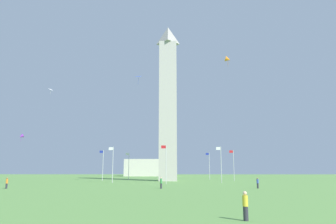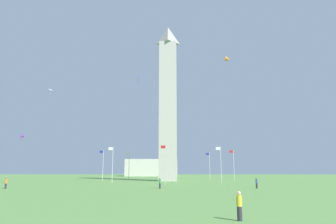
{
  "view_description": "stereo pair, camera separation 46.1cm",
  "coord_description": "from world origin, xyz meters",
  "px_view_note": "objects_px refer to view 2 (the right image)",
  "views": [
    {
      "loc": [
        -1.95,
        84.01,
        2.87
      ],
      "look_at": [
        0.0,
        0.0,
        18.59
      ],
      "focal_mm": 33.2,
      "sensor_mm": 36.0,
      "label": 1
    },
    {
      "loc": [
        -2.41,
        84.0,
        2.87
      ],
      "look_at": [
        0.0,
        0.0,
        18.59
      ],
      "focal_mm": 33.2,
      "sensor_mm": 36.0,
      "label": 2
    }
  ],
  "objects_px": {
    "flagpole_se": "(221,163)",
    "flagpole_sw": "(209,165)",
    "flagpole_e": "(165,162)",
    "kite_white_diamond": "(50,90)",
    "obelisk_monument": "(168,101)",
    "kite_purple_delta": "(21,136)",
    "flagpole_nw": "(129,165)",
    "person_green_shirt": "(160,183)",
    "distant_building": "(152,168)",
    "kite_orange_delta": "(227,59)",
    "flagpole_ne": "(112,163)",
    "flagpole_n": "(103,164)",
    "flagpole_s": "(234,164)",
    "flagpole_w": "(169,165)",
    "person_yellow_shirt": "(239,206)",
    "kite_blue_diamond": "(138,77)",
    "person_blue_shirt": "(257,183)",
    "person_orange_shirt": "(6,183)"
  },
  "relations": [
    {
      "from": "obelisk_monument",
      "to": "flagpole_w",
      "type": "distance_m",
      "value": 24.63
    },
    {
      "from": "obelisk_monument",
      "to": "flagpole_e",
      "type": "distance_m",
      "value": 24.63
    },
    {
      "from": "person_green_shirt",
      "to": "person_blue_shirt",
      "type": "height_order",
      "value": "person_green_shirt"
    },
    {
      "from": "kite_orange_delta",
      "to": "kite_purple_delta",
      "type": "relative_size",
      "value": 1.56
    },
    {
      "from": "flagpole_e",
      "to": "flagpole_se",
      "type": "relative_size",
      "value": 1.0
    },
    {
      "from": "flagpole_n",
      "to": "flagpole_s",
      "type": "xyz_separation_m",
      "value": [
        -34.97,
        0.0,
        0.0
      ]
    },
    {
      "from": "obelisk_monument",
      "to": "flagpole_n",
      "type": "relative_size",
      "value": 5.34
    },
    {
      "from": "flagpole_nw",
      "to": "flagpole_s",
      "type": "bearing_deg",
      "value": 157.5
    },
    {
      "from": "flagpole_s",
      "to": "flagpole_ne",
      "type": "bearing_deg",
      "value": 22.5
    },
    {
      "from": "person_orange_shirt",
      "to": "flagpole_w",
      "type": "bearing_deg",
      "value": -20.04
    },
    {
      "from": "flagpole_nw",
      "to": "kite_blue_diamond",
      "type": "distance_m",
      "value": 31.21
    },
    {
      "from": "kite_white_diamond",
      "to": "kite_orange_delta",
      "type": "bearing_deg",
      "value": -174.14
    },
    {
      "from": "kite_orange_delta",
      "to": "distant_building",
      "type": "relative_size",
      "value": 0.11
    },
    {
      "from": "obelisk_monument",
      "to": "flagpole_ne",
      "type": "bearing_deg",
      "value": 44.86
    },
    {
      "from": "flagpole_ne",
      "to": "flagpole_nw",
      "type": "bearing_deg",
      "value": -90.0
    },
    {
      "from": "flagpole_ne",
      "to": "flagpole_e",
      "type": "bearing_deg",
      "value": 157.5
    },
    {
      "from": "flagpole_sw",
      "to": "flagpole_s",
      "type": "bearing_deg",
      "value": 112.5
    },
    {
      "from": "obelisk_monument",
      "to": "flagpole_n",
      "type": "xyz_separation_m",
      "value": [
        17.55,
        0.0,
        -17.35
      ]
    },
    {
      "from": "person_green_shirt",
      "to": "kite_blue_diamond",
      "type": "bearing_deg",
      "value": 12.29
    },
    {
      "from": "kite_white_diamond",
      "to": "kite_blue_diamond",
      "type": "distance_m",
      "value": 20.85
    },
    {
      "from": "person_yellow_shirt",
      "to": "kite_blue_diamond",
      "type": "height_order",
      "value": "kite_blue_diamond"
    },
    {
      "from": "person_green_shirt",
      "to": "kite_purple_delta",
      "type": "bearing_deg",
      "value": 57.91
    },
    {
      "from": "obelisk_monument",
      "to": "flagpole_ne",
      "type": "xyz_separation_m",
      "value": [
        12.42,
        12.36,
        -17.35
      ]
    },
    {
      "from": "flagpole_se",
      "to": "flagpole_sw",
      "type": "xyz_separation_m",
      "value": [
        -0.0,
        -24.73,
        0.0
      ]
    },
    {
      "from": "flagpole_e",
      "to": "kite_white_diamond",
      "type": "height_order",
      "value": "kite_white_diamond"
    },
    {
      "from": "kite_purple_delta",
      "to": "distant_building",
      "type": "bearing_deg",
      "value": -104.9
    },
    {
      "from": "flagpole_e",
      "to": "kite_orange_delta",
      "type": "height_order",
      "value": "kite_orange_delta"
    },
    {
      "from": "flagpole_ne",
      "to": "person_yellow_shirt",
      "type": "relative_size",
      "value": 4.93
    },
    {
      "from": "flagpole_nw",
      "to": "kite_orange_delta",
      "type": "xyz_separation_m",
      "value": [
        -26.93,
        26.04,
        24.22
      ]
    },
    {
      "from": "person_green_shirt",
      "to": "kite_purple_delta",
      "type": "height_order",
      "value": "kite_purple_delta"
    },
    {
      "from": "flagpole_w",
      "to": "kite_orange_delta",
      "type": "xyz_separation_m",
      "value": [
        -14.56,
        31.17,
        24.22
      ]
    },
    {
      "from": "person_yellow_shirt",
      "to": "kite_white_diamond",
      "type": "distance_m",
      "value": 60.34
    },
    {
      "from": "person_blue_shirt",
      "to": "flagpole_s",
      "type": "bearing_deg",
      "value": -23.49
    },
    {
      "from": "flagpole_se",
      "to": "flagpole_sw",
      "type": "distance_m",
      "value": 24.73
    },
    {
      "from": "person_green_shirt",
      "to": "distant_building",
      "type": "height_order",
      "value": "distant_building"
    },
    {
      "from": "flagpole_nw",
      "to": "person_yellow_shirt",
      "type": "relative_size",
      "value": 4.93
    },
    {
      "from": "flagpole_w",
      "to": "distant_building",
      "type": "distance_m",
      "value": 50.16
    },
    {
      "from": "flagpole_n",
      "to": "kite_white_diamond",
      "type": "relative_size",
      "value": 6.18
    },
    {
      "from": "flagpole_e",
      "to": "kite_purple_delta",
      "type": "relative_size",
      "value": 4.81
    },
    {
      "from": "flagpole_nw",
      "to": "flagpole_se",
      "type": "bearing_deg",
      "value": 135.0
    },
    {
      "from": "obelisk_monument",
      "to": "flagpole_se",
      "type": "bearing_deg",
      "value": 134.86
    },
    {
      "from": "person_orange_shirt",
      "to": "person_blue_shirt",
      "type": "height_order",
      "value": "person_orange_shirt"
    },
    {
      "from": "flagpole_ne",
      "to": "flagpole_w",
      "type": "relative_size",
      "value": 1.0
    },
    {
      "from": "kite_purple_delta",
      "to": "person_green_shirt",
      "type": "bearing_deg",
      "value": 151.43
    },
    {
      "from": "kite_purple_delta",
      "to": "flagpole_nw",
      "type": "bearing_deg",
      "value": -123.49
    },
    {
      "from": "kite_orange_delta",
      "to": "flagpole_se",
      "type": "bearing_deg",
      "value": -30.89
    },
    {
      "from": "flagpole_e",
      "to": "kite_purple_delta",
      "type": "bearing_deg",
      "value": -0.96
    },
    {
      "from": "flagpole_s",
      "to": "kite_purple_delta",
      "type": "height_order",
      "value": "kite_purple_delta"
    },
    {
      "from": "kite_purple_delta",
      "to": "kite_white_diamond",
      "type": "bearing_deg",
      "value": 172.11
    },
    {
      "from": "flagpole_n",
      "to": "flagpole_w",
      "type": "distance_m",
      "value": 24.73
    }
  ]
}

